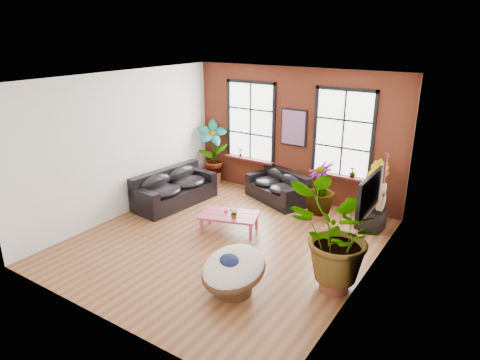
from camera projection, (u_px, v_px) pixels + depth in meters
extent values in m
cube|color=brown|center=(225.00, 241.00, 9.41)|extent=(6.00, 6.50, 0.02)
cube|color=white|center=(223.00, 78.00, 8.23)|extent=(6.00, 6.50, 0.02)
cube|color=#4C1D12|center=(295.00, 134.00, 11.38)|extent=(6.00, 0.02, 3.50)
cube|color=silver|center=(95.00, 222.00, 6.25)|extent=(6.00, 0.02, 3.50)
cube|color=silver|center=(123.00, 145.00, 10.37)|extent=(0.02, 6.50, 3.50)
cube|color=silver|center=(369.00, 195.00, 7.26)|extent=(0.02, 6.50, 3.50)
cube|color=white|center=(251.00, 122.00, 11.97)|extent=(1.40, 0.02, 2.10)
cube|color=#3D1410|center=(249.00, 159.00, 12.27)|extent=(1.60, 0.22, 0.06)
cube|color=white|center=(343.00, 134.00, 10.57)|extent=(1.40, 0.02, 2.10)
cube|color=#3D1410|center=(339.00, 176.00, 10.88)|extent=(1.60, 0.22, 0.06)
cube|color=black|center=(277.00, 194.00, 11.55)|extent=(1.96, 1.47, 0.40)
cube|color=black|center=(286.00, 177.00, 11.59)|extent=(1.70, 0.88, 0.41)
cube|color=black|center=(260.00, 175.00, 12.06)|extent=(0.52, 0.87, 0.21)
cube|color=black|center=(296.00, 192.00, 10.84)|extent=(0.52, 0.87, 0.21)
ellipsoid|color=black|center=(268.00, 182.00, 11.70)|extent=(0.96, 0.95, 0.23)
ellipsoid|color=black|center=(275.00, 175.00, 11.78)|extent=(0.77, 0.50, 0.39)
ellipsoid|color=black|center=(284.00, 189.00, 11.18)|extent=(0.96, 0.95, 0.23)
ellipsoid|color=black|center=(291.00, 182.00, 11.26)|extent=(0.77, 0.50, 0.39)
cube|color=black|center=(175.00, 196.00, 11.34)|extent=(1.19, 2.36, 0.44)
cube|color=black|center=(165.00, 177.00, 11.40)|extent=(0.47, 2.29, 0.45)
cube|color=black|center=(144.00, 195.00, 10.48)|extent=(0.97, 0.33, 0.23)
cube|color=black|center=(202.00, 174.00, 11.97)|extent=(0.97, 0.33, 0.23)
ellipsoid|color=black|center=(163.00, 191.00, 10.88)|extent=(0.90, 1.07, 0.25)
ellipsoid|color=black|center=(156.00, 183.00, 10.99)|extent=(0.36, 1.02, 0.44)
ellipsoid|color=black|center=(189.00, 182.00, 11.54)|extent=(0.90, 1.07, 0.25)
ellipsoid|color=black|center=(181.00, 174.00, 11.65)|extent=(0.36, 1.02, 0.44)
cube|color=#A33A53|center=(229.00, 215.00, 9.76)|extent=(1.46, 1.12, 0.06)
cube|color=#3D1410|center=(228.00, 216.00, 9.64)|extent=(1.23, 0.42, 0.00)
cube|color=#3D1410|center=(231.00, 212.00, 9.86)|extent=(1.23, 0.42, 0.00)
cube|color=#A33A53|center=(202.00, 226.00, 9.70)|extent=(0.08, 0.08, 0.36)
cube|color=#A33A53|center=(251.00, 232.00, 9.42)|extent=(0.08, 0.08, 0.36)
cube|color=#A33A53|center=(210.00, 216.00, 10.24)|extent=(0.08, 0.08, 0.36)
cube|color=#A33A53|center=(257.00, 221.00, 9.96)|extent=(0.08, 0.08, 0.36)
cylinder|color=#D63568|center=(226.00, 211.00, 9.80)|extent=(0.09, 0.09, 0.08)
cylinder|color=#52311D|center=(233.00, 285.00, 7.55)|extent=(0.83, 0.83, 0.27)
torus|color=#52311D|center=(233.00, 270.00, 7.44)|extent=(1.44, 1.44, 0.53)
ellipsoid|color=#F1E5D0|center=(233.00, 267.00, 7.42)|extent=(1.41, 1.45, 0.71)
ellipsoid|color=#151C44|center=(231.00, 261.00, 7.34)|extent=(0.53, 0.47, 0.20)
cube|color=black|center=(294.00, 128.00, 11.26)|extent=(0.74, 0.04, 0.98)
cube|color=#0C7F8C|center=(293.00, 128.00, 11.24)|extent=(0.66, 0.02, 0.90)
cube|color=black|center=(370.00, 194.00, 7.56)|extent=(0.06, 1.25, 0.72)
cube|color=black|center=(368.00, 194.00, 7.58)|extent=(0.01, 1.15, 0.62)
cylinder|color=#B27F4C|center=(381.00, 202.00, 8.59)|extent=(0.09, 0.38, 0.38)
cylinder|color=#B27F4C|center=(382.00, 190.00, 8.51)|extent=(0.09, 0.30, 0.30)
cylinder|color=black|center=(381.00, 202.00, 8.59)|extent=(0.09, 0.11, 0.11)
cube|color=#3D1410|center=(384.00, 172.00, 8.38)|extent=(0.04, 0.05, 0.55)
cube|color=#3D1410|center=(386.00, 157.00, 8.27)|extent=(0.06, 0.06, 0.14)
cube|color=black|center=(371.00, 219.00, 9.91)|extent=(0.62, 0.53, 0.49)
cylinder|color=brown|center=(213.00, 178.00, 12.86)|extent=(0.56, 0.56, 0.34)
cylinder|color=brown|center=(368.00, 216.00, 10.21)|extent=(0.49, 0.49, 0.35)
cylinder|color=brown|center=(334.00, 279.00, 7.62)|extent=(0.62, 0.62, 0.39)
cylinder|color=brown|center=(319.00, 212.00, 10.51)|extent=(0.58, 0.58, 0.33)
imported|color=#114013|center=(213.00, 150.00, 12.61)|extent=(1.12, 1.05, 1.77)
imported|color=#114013|center=(372.00, 190.00, 9.98)|extent=(0.86, 0.95, 1.40)
imported|color=#114013|center=(336.00, 236.00, 7.36)|extent=(2.07, 2.10, 1.76)
imported|color=#114013|center=(320.00, 188.00, 10.31)|extent=(1.02, 1.02, 1.30)
imported|color=#114013|center=(234.00, 213.00, 9.49)|extent=(0.27, 0.25, 0.26)
imported|color=#114013|center=(240.00, 152.00, 12.37)|extent=(0.17, 0.17, 0.27)
imported|color=#114013|center=(353.00, 172.00, 10.64)|extent=(0.19, 0.19, 0.27)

